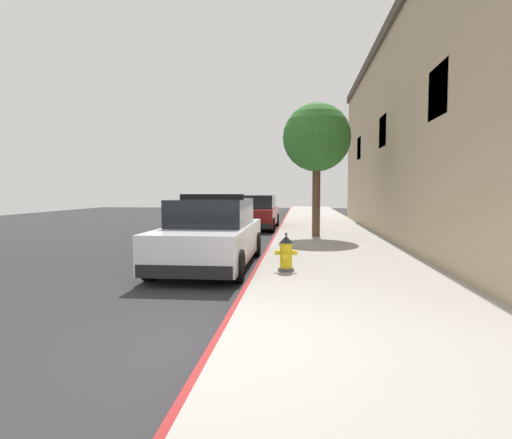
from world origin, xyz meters
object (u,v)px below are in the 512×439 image
at_px(police_cruiser, 212,234).
at_px(fire_hydrant, 286,253).
at_px(parked_car_silver_ahead, 256,213).
at_px(street_tree, 317,138).

xyz_separation_m(police_cruiser, fire_hydrant, (1.77, -1.32, -0.23)).
distance_m(police_cruiser, parked_car_silver_ahead, 10.01).
distance_m(police_cruiser, fire_hydrant, 2.22).
bearing_deg(street_tree, fire_hydrant, -97.06).
xyz_separation_m(police_cruiser, street_tree, (2.60, 5.39, 2.83)).
distance_m(fire_hydrant, street_tree, 7.42).
bearing_deg(street_tree, police_cruiser, -115.78).
height_order(police_cruiser, fire_hydrant, police_cruiser).
relative_size(parked_car_silver_ahead, street_tree, 1.05).
height_order(parked_car_silver_ahead, fire_hydrant, parked_car_silver_ahead).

